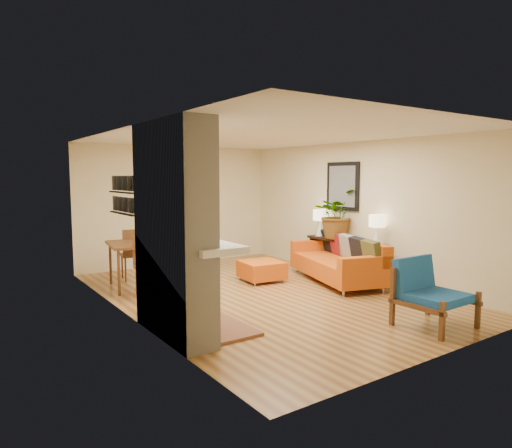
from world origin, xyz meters
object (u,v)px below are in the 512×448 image
(lamp_far, at_px, (320,219))
(blue_chair, at_px, (427,289))
(lamp_near, at_px, (377,226))
(houseplant, at_px, (336,214))
(sofa, at_px, (340,261))
(dining_table, at_px, (136,252))
(ottoman, at_px, (262,270))
(console_table, at_px, (345,247))

(lamp_far, bearing_deg, blue_chair, -109.73)
(lamp_near, height_order, houseplant, houseplant)
(houseplant, bearing_deg, sofa, -124.80)
(dining_table, distance_m, lamp_near, 4.29)
(lamp_far, relative_size, houseplant, 0.56)
(ottoman, relative_size, houseplant, 0.83)
(console_table, height_order, lamp_far, lamp_far)
(lamp_far, bearing_deg, console_table, -90.00)
(dining_table, height_order, console_table, dining_table)
(sofa, height_order, console_table, sofa)
(dining_table, relative_size, houseplant, 1.90)
(dining_table, bearing_deg, ottoman, -21.54)
(blue_chair, distance_m, lamp_far, 3.64)
(console_table, relative_size, houseplant, 1.91)
(sofa, bearing_deg, console_table, 32.62)
(sofa, xyz_separation_m, dining_table, (-3.30, 1.67, 0.25))
(console_table, bearing_deg, blue_chair, -114.47)
(houseplant, bearing_deg, dining_table, 161.70)
(sofa, height_order, dining_table, dining_table)
(console_table, bearing_deg, lamp_far, 90.00)
(dining_table, xyz_separation_m, houseplant, (3.63, -1.20, 0.57))
(blue_chair, xyz_separation_m, console_table, (1.21, 2.66, 0.10))
(ottoman, bearing_deg, console_table, -22.16)
(sofa, relative_size, dining_table, 1.30)
(console_table, height_order, houseplant, houseplant)
(lamp_near, xyz_separation_m, houseplant, (-0.01, 1.03, 0.15))
(console_table, bearing_deg, ottoman, 157.84)
(ottoman, xyz_separation_m, houseplant, (1.53, -0.37, 1.00))
(console_table, bearing_deg, dining_table, 158.20)
(sofa, height_order, houseplant, houseplant)
(blue_chair, bearing_deg, lamp_near, 57.36)
(dining_table, distance_m, houseplant, 3.87)
(houseplant, bearing_deg, lamp_far, 88.76)
(blue_chair, relative_size, dining_table, 0.48)
(dining_table, height_order, lamp_near, lamp_near)
(ottoman, bearing_deg, dining_table, 158.46)
(ottoman, height_order, console_table, console_table)
(sofa, xyz_separation_m, lamp_near, (0.34, -0.55, 0.68))
(ottoman, relative_size, lamp_near, 1.50)
(console_table, distance_m, lamp_near, 0.91)
(sofa, distance_m, dining_table, 3.71)
(console_table, bearing_deg, sofa, -147.38)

